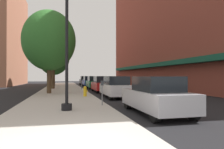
{
  "coord_description": "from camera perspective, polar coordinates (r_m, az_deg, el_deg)",
  "views": [
    {
      "loc": [
        0.05,
        -4.35,
        1.68
      ],
      "look_at": [
        5.95,
        20.53,
        1.86
      ],
      "focal_mm": 32.85,
      "sensor_mm": 36.0,
      "label": 1
    }
  ],
  "objects": [
    {
      "name": "car_black",
      "position": [
        39.12,
        -7.54,
        -1.68
      ],
      "size": [
        1.8,
        4.3,
        1.66
      ],
      "rotation": [
        0.0,
        0.0,
        0.02
      ],
      "color": "black",
      "rests_on": "ground"
    },
    {
      "name": "car_silver",
      "position": [
        9.24,
        12.11,
        -5.79
      ],
      "size": [
        1.8,
        4.3,
        1.66
      ],
      "rotation": [
        0.0,
        0.0,
        0.03
      ],
      "color": "black",
      "rests_on": "ground"
    },
    {
      "name": "building_far_background",
      "position": [
        43.44,
        -28.28,
        9.47
      ],
      "size": [
        6.8,
        18.0,
        18.24
      ],
      "color": "#9E6047",
      "rests_on": "ground"
    },
    {
      "name": "parking_meter_far",
      "position": [
        10.93,
        -2.76,
        -4.23
      ],
      "size": [
        0.14,
        0.09,
        1.31
      ],
      "color": "slate",
      "rests_on": "sidewalk_slab"
    },
    {
      "name": "tree_mid",
      "position": [
        19.66,
        -17.08,
        9.02
      ],
      "size": [
        4.76,
        4.76,
        7.52
      ],
      "color": "#4C3823",
      "rests_on": "sidewalk_slab"
    },
    {
      "name": "tree_near",
      "position": [
        26.72,
        -16.08,
        6.33
      ],
      "size": [
        3.92,
        3.92,
        6.96
      ],
      "color": "#4C3823",
      "rests_on": "sidewalk_slab"
    },
    {
      "name": "sidewalk_slab",
      "position": [
        23.41,
        -13.46,
        -4.36
      ],
      "size": [
        4.8,
        50.0,
        0.12
      ],
      "primitive_type": "cube",
      "color": "#B7B2A8",
      "rests_on": "ground"
    },
    {
      "name": "car_red",
      "position": [
        21.48,
        -2.73,
        -2.73
      ],
      "size": [
        1.8,
        4.3,
        1.66
      ],
      "rotation": [
        0.0,
        0.0,
        -0.02
      ],
      "color": "black",
      "rests_on": "ground"
    },
    {
      "name": "car_white",
      "position": [
        15.9,
        1.07,
        -3.54
      ],
      "size": [
        1.8,
        4.3,
        1.66
      ],
      "rotation": [
        0.0,
        0.0,
        -0.02
      ],
      "color": "black",
      "rests_on": "ground"
    },
    {
      "name": "lamppost",
      "position": [
        9.65,
        -12.47,
        8.7
      ],
      "size": [
        0.48,
        0.48,
        5.9
      ],
      "color": "black",
      "rests_on": "sidewalk_slab"
    },
    {
      "name": "parking_meter_near",
      "position": [
        23.74,
        -8.5,
        -2.16
      ],
      "size": [
        0.14,
        0.09,
        1.31
      ],
      "color": "slate",
      "rests_on": "sidewalk_slab"
    },
    {
      "name": "fire_hydrant",
      "position": [
        15.83,
        -7.49,
        -4.6
      ],
      "size": [
        0.33,
        0.26,
        0.79
      ],
      "color": "gold",
      "rests_on": "sidewalk_slab"
    },
    {
      "name": "car_blue",
      "position": [
        32.82,
        -6.42,
        -1.93
      ],
      "size": [
        1.8,
        4.3,
        1.66
      ],
      "rotation": [
        0.0,
        0.0,
        -0.04
      ],
      "color": "black",
      "rests_on": "ground"
    },
    {
      "name": "ground_plane",
      "position": [
        22.76,
        -3.31,
        -4.64
      ],
      "size": [
        90.0,
        90.0,
        0.0
      ],
      "primitive_type": "plane",
      "color": "black"
    },
    {
      "name": "tree_far",
      "position": [
        34.33,
        -15.9,
        4.66
      ],
      "size": [
        5.01,
        5.01,
        7.47
      ],
      "color": "#4C3823",
      "rests_on": "sidewalk_slab"
    },
    {
      "name": "car_green",
      "position": [
        27.07,
        -4.94,
        -2.25
      ],
      "size": [
        1.8,
        4.3,
        1.66
      ],
      "rotation": [
        0.0,
        0.0,
        -0.04
      ],
      "color": "black",
      "rests_on": "ground"
    },
    {
      "name": "building_right_brick",
      "position": [
        31.69,
        16.18,
        16.7
      ],
      "size": [
        6.8,
        40.0,
        22.04
      ],
      "color": "brown",
      "rests_on": "ground"
    }
  ]
}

